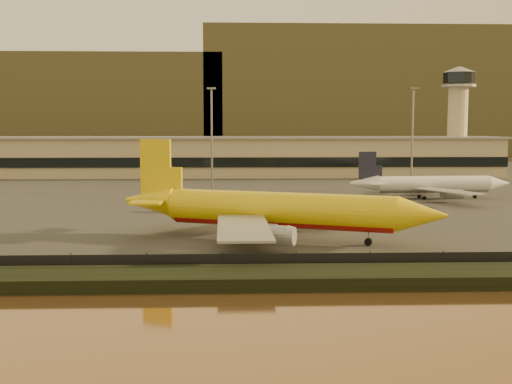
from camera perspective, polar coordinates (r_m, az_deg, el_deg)
ground at (r=82.33m, az=1.30°, el=-5.35°), size 900.00×900.00×0.00m
embankment at (r=65.61m, az=2.19°, el=-7.62°), size 320.00×7.00×1.40m
tarmac at (r=176.41m, az=-0.53°, el=0.66°), size 320.00×220.00×0.20m
perimeter_fence at (r=69.36m, az=1.95°, el=-6.37°), size 300.00×0.05×2.20m
terminal_building at (r=206.63m, az=-4.80°, el=3.11°), size 202.00×25.00×12.60m
control_tower at (r=224.54m, az=17.50°, el=7.01°), size 11.20×11.20×35.50m
apron_light_masts at (r=156.89m, az=5.18°, el=5.71°), size 152.20×12.20×25.40m
distant_hills at (r=421.21m, az=-4.31°, el=7.90°), size 470.00×160.00×70.00m
dhl_cargo_jet at (r=89.20m, az=1.63°, el=-1.64°), size 45.04×42.69×13.94m
white_narrowbody_jet at (r=145.61m, az=15.26°, el=0.63°), size 36.22×35.30×10.41m
gse_vehicle_yellow at (r=106.65m, az=6.28°, el=-2.15°), size 4.99×3.32×2.06m
gse_vehicle_white at (r=119.64m, az=-6.93°, el=-1.35°), size 4.40×3.01×1.81m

